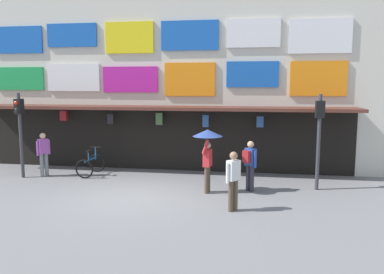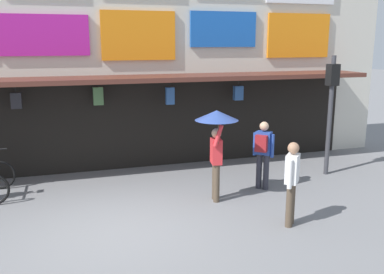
% 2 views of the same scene
% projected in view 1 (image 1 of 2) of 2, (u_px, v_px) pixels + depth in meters
% --- Properties ---
extents(ground_plane, '(80.00, 80.00, 0.00)m').
position_uv_depth(ground_plane, '(131.00, 197.00, 12.18)').
color(ground_plane, slate).
extents(shopfront, '(18.00, 2.60, 8.00)m').
position_uv_depth(shopfront, '(163.00, 73.00, 16.11)').
color(shopfront, beige).
rests_on(shopfront, ground).
extents(traffic_light_near, '(0.31, 0.34, 3.20)m').
position_uv_depth(traffic_light_near, '(20.00, 121.00, 14.40)').
color(traffic_light_near, '#38383D').
rests_on(traffic_light_near, ground).
extents(traffic_light_far, '(0.29, 0.33, 3.20)m').
position_uv_depth(traffic_light_far, '(319.00, 126.00, 12.72)').
color(traffic_light_far, '#38383D').
rests_on(traffic_light_far, ground).
extents(bicycle_parked, '(0.75, 1.18, 1.05)m').
position_uv_depth(bicycle_parked, '(91.00, 165.00, 15.02)').
color(bicycle_parked, black).
rests_on(bicycle_parked, ground).
extents(pedestrian_in_green, '(0.40, 0.42, 1.68)m').
position_uv_depth(pedestrian_in_green, '(233.00, 178.00, 10.70)').
color(pedestrian_in_green, brown).
rests_on(pedestrian_in_green, ground).
extents(pedestrian_in_yellow, '(0.47, 0.47, 1.68)m').
position_uv_depth(pedestrian_in_yellow, '(250.00, 162.00, 12.65)').
color(pedestrian_in_yellow, '#2D2D38').
rests_on(pedestrian_in_yellow, ground).
extents(pedestrian_with_umbrella, '(0.96, 0.96, 2.08)m').
position_uv_depth(pedestrian_with_umbrella, '(208.00, 143.00, 12.40)').
color(pedestrian_with_umbrella, brown).
rests_on(pedestrian_with_umbrella, ground).
extents(pedestrian_in_purple, '(0.39, 0.44, 1.68)m').
position_uv_depth(pedestrian_in_purple, '(44.00, 152.00, 14.76)').
color(pedestrian_in_purple, gray).
rests_on(pedestrian_in_purple, ground).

